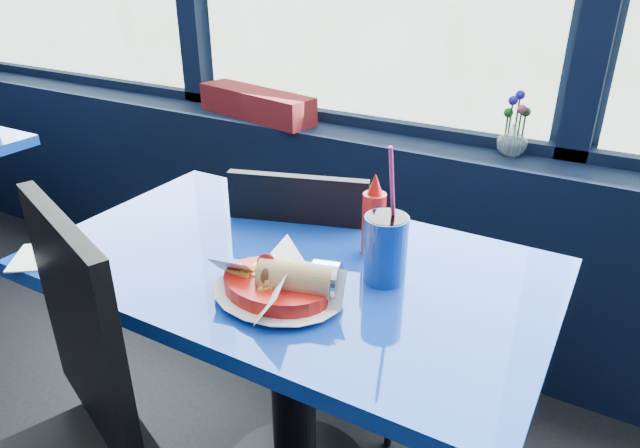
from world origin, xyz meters
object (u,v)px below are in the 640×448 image
Objects in this scene: planter_box at (256,104)px; flower_vase at (513,136)px; food_basket at (280,285)px; chair_near_back at (328,283)px; near_table at (292,323)px; ketchup_bottle at (374,220)px; soda_cup at (385,247)px; chair_near_front at (64,443)px.

planter_box is 2.58× the size of flower_vase.
food_basket is at bearing -40.23° from planter_box.
chair_near_back is at bearing -121.70° from flower_vase.
near_table is at bearing 124.48° from food_basket.
chair_near_back is 3.15× the size of food_basket.
near_table is at bearing -108.78° from flower_vase.
chair_near_back is 0.43m from ketchup_bottle.
planter_box is 1.67× the size of soda_cup.
planter_box is 2.60× the size of ketchup_bottle.
chair_near_front reaches higher than food_basket.
flower_vase is at bearing 14.55° from planter_box.
soda_cup is (0.16, 0.18, 0.05)m from food_basket.
food_basket reaches higher than near_table.
soda_cup is (0.07, -0.09, -0.01)m from ketchup_bottle.
chair_near_back is at bearing 137.37° from soda_cup.
planter_box is at bearing -177.61° from flower_vase.
food_basket is at bearing -102.70° from flower_vase.
flower_vase is (0.99, 0.04, 0.01)m from planter_box.
flower_vase is at bearing 85.01° from soda_cup.
chair_near_front is at bearing -116.22° from ketchup_bottle.
soda_cup is (0.23, 0.03, 0.26)m from near_table.
near_table is 5.73× the size of flower_vase.
near_table is at bearing 93.36° from chair_near_front.
soda_cup reaches higher than near_table.
planter_box is (-0.52, 1.38, 0.29)m from chair_near_front.
soda_cup is at bearing -29.17° from planter_box.
flower_vase reaches higher than ketchup_bottle.
chair_near_back is (-0.06, 0.30, -0.06)m from near_table.
soda_cup reaches higher than planter_box.
near_table is 2.22× the size of planter_box.
food_basket is 1.35× the size of ketchup_bottle.
ketchup_bottle is (0.15, 0.13, 0.27)m from near_table.
food_basket is (0.13, -0.44, 0.28)m from chair_near_back.
flower_vase is (0.36, 0.59, 0.36)m from chair_near_back.
chair_near_front is 0.51m from food_basket.
ketchup_bottle is at bearing 127.45° from soda_cup.
flower_vase is 0.85m from soda_cup.
flower_vase reaches higher than planter_box.
flower_vase is 1.01× the size of ketchup_bottle.
chair_near_back is 1.63× the size of planter_box.
planter_box is at bearing 129.49° from near_table.
chair_near_front is (-0.17, -0.54, -0.00)m from near_table.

